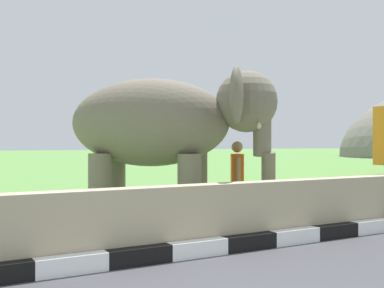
% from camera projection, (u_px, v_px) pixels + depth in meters
% --- Properties ---
extents(striped_curb, '(16.20, 0.20, 0.24)m').
position_uv_depth(striped_curb, '(106.00, 261.00, 6.10)').
color(striped_curb, white).
rests_on(striped_curb, ground_plane).
extents(barrier_parapet, '(28.00, 0.36, 1.00)m').
position_uv_depth(barrier_parapet, '(243.00, 214.00, 7.53)').
color(barrier_parapet, tan).
rests_on(barrier_parapet, ground_plane).
extents(elephant, '(3.92, 3.70, 2.98)m').
position_uv_depth(elephant, '(168.00, 125.00, 9.25)').
color(elephant, '#716758').
rests_on(elephant, ground_plane).
extents(person_handler, '(0.41, 0.58, 1.66)m').
position_uv_depth(person_handler, '(237.00, 177.00, 9.76)').
color(person_handler, navy).
rests_on(person_handler, ground_plane).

